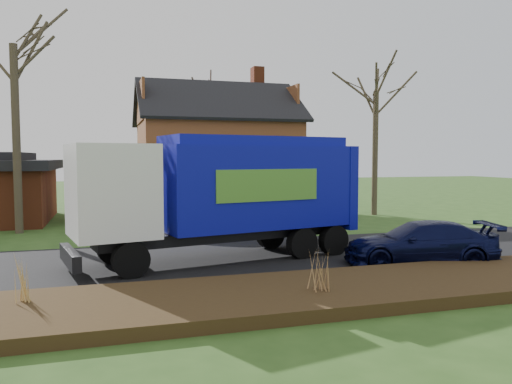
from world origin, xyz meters
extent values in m
plane|color=#294918|center=(0.00, 0.00, 0.00)|extent=(120.00, 120.00, 0.00)
cube|color=black|center=(0.00, 0.00, 0.01)|extent=(80.00, 7.00, 0.02)
cube|color=#301F10|center=(0.00, -5.30, 0.15)|extent=(80.00, 3.50, 0.30)
cube|color=#BFB29A|center=(2.00, 14.00, 1.35)|extent=(9.00, 7.50, 2.70)
cube|color=brown|center=(2.00, 14.00, 4.10)|extent=(9.00, 7.50, 2.80)
cube|color=brown|center=(5.00, 15.00, 8.46)|extent=(0.70, 0.90, 1.60)
cube|color=#BFB29A|center=(-4.20, 13.50, 1.30)|extent=(3.50, 5.50, 2.60)
cube|color=black|center=(-4.20, 13.50, 2.72)|extent=(3.90, 5.90, 0.24)
cylinder|color=black|center=(-3.89, -1.92, 0.53)|extent=(1.11, 0.57, 1.06)
cylinder|color=black|center=(-4.32, 0.18, 0.53)|extent=(1.11, 0.57, 1.06)
cylinder|color=black|center=(1.82, -0.74, 0.53)|extent=(1.11, 0.57, 1.06)
cylinder|color=black|center=(1.39, 1.36, 0.53)|extent=(1.11, 0.57, 1.06)
cylinder|color=black|center=(3.12, -0.47, 0.53)|extent=(1.11, 0.57, 1.06)
cylinder|color=black|center=(2.69, 1.63, 0.53)|extent=(1.11, 0.57, 1.06)
cube|color=black|center=(-0.60, -0.15, 0.87)|extent=(8.86, 2.98, 0.36)
cube|color=white|center=(-4.36, -0.92, 2.45)|extent=(2.82, 2.98, 2.76)
cube|color=black|center=(-5.46, -1.15, 2.61)|extent=(0.54, 2.22, 0.92)
cube|color=black|center=(-5.56, -1.17, 0.56)|extent=(0.77, 2.56, 0.46)
cube|color=#0C0F94|center=(0.35, 0.05, 2.45)|extent=(6.83, 3.81, 2.76)
cube|color=#0C0F94|center=(0.35, 0.05, 3.99)|extent=(6.47, 3.45, 0.31)
cube|color=#0C0F94|center=(3.61, 0.72, 2.35)|extent=(0.88, 2.63, 2.97)
cube|color=#4F912F|center=(0.46, -1.25, 2.56)|extent=(3.61, 0.79, 1.02)
cube|color=#4F912F|center=(-0.06, 1.29, 2.56)|extent=(3.61, 0.79, 1.02)
imported|color=#989A9F|center=(-0.08, 5.17, 0.83)|extent=(5.32, 3.60, 1.66)
imported|color=black|center=(5.10, -2.68, 0.70)|extent=(5.16, 3.18, 1.39)
cylinder|color=#433928|center=(-8.35, 8.28, 4.24)|extent=(0.35, 0.35, 8.48)
cylinder|color=#453B29|center=(10.84, 10.08, 3.66)|extent=(0.33, 0.33, 7.32)
cylinder|color=#392A22|center=(3.25, 21.68, 4.26)|extent=(0.32, 0.32, 8.53)
cone|color=tan|center=(-6.31, -4.66, 0.80)|extent=(0.04, 0.04, 1.01)
cone|color=tan|center=(-6.48, -4.66, 0.80)|extent=(0.04, 0.04, 1.01)
cone|color=tan|center=(-6.15, -4.66, 0.80)|extent=(0.04, 0.04, 1.01)
cone|color=tan|center=(-6.31, -4.53, 0.80)|extent=(0.04, 0.04, 1.01)
cone|color=tan|center=(-6.31, -4.79, 0.80)|extent=(0.04, 0.04, 1.01)
cone|color=#9B7144|center=(0.28, -5.67, 0.78)|extent=(0.04, 0.04, 0.96)
cone|color=#9B7144|center=(0.12, -5.67, 0.78)|extent=(0.04, 0.04, 0.96)
cone|color=#9B7144|center=(0.43, -5.67, 0.78)|extent=(0.04, 0.04, 0.96)
cone|color=#9B7144|center=(0.28, -5.55, 0.78)|extent=(0.04, 0.04, 0.96)
cone|color=#9B7144|center=(0.28, -5.79, 0.78)|extent=(0.04, 0.04, 0.96)
camera|label=1|loc=(-4.50, -16.36, 3.45)|focal=35.00mm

